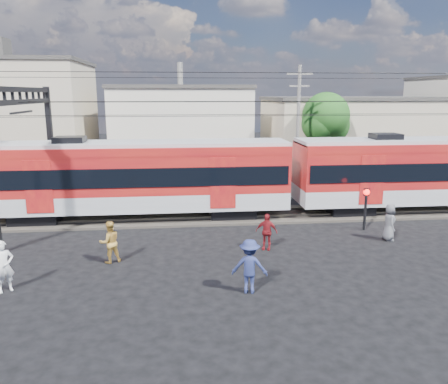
# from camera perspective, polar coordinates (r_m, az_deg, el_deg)

# --- Properties ---
(ground) EXTENTS (120.00, 120.00, 0.00)m
(ground) POSITION_cam_1_polar(r_m,az_deg,el_deg) (16.46, 2.58, -10.96)
(ground) COLOR black
(ground) RESTS_ON ground
(track_bed) EXTENTS (70.00, 3.40, 0.12)m
(track_bed) POSITION_cam_1_polar(r_m,az_deg,el_deg) (23.93, -0.25, -3.14)
(track_bed) COLOR #2D2823
(track_bed) RESTS_ON ground
(rail_near) EXTENTS (70.00, 0.12, 0.12)m
(rail_near) POSITION_cam_1_polar(r_m,az_deg,el_deg) (23.18, -0.06, -3.36)
(rail_near) COLOR #59544C
(rail_near) RESTS_ON track_bed
(rail_far) EXTENTS (70.00, 0.12, 0.12)m
(rail_far) POSITION_cam_1_polar(r_m,az_deg,el_deg) (24.62, -0.42, -2.39)
(rail_far) COLOR #59544C
(rail_far) RESTS_ON track_bed
(commuter_train) EXTENTS (50.30, 3.08, 4.17)m
(commuter_train) POSITION_cam_1_polar(r_m,az_deg,el_deg) (23.38, -11.00, 2.14)
(commuter_train) COLOR black
(commuter_train) RESTS_ON ground
(catenary) EXTENTS (70.00, 9.30, 7.52)m
(catenary) POSITION_cam_1_polar(r_m,az_deg,el_deg) (23.81, -21.68, 8.31)
(catenary) COLOR black
(catenary) RESTS_ON ground
(building_west) EXTENTS (14.28, 10.20, 9.30)m
(building_west) POSITION_cam_1_polar(r_m,az_deg,el_deg) (41.63, -26.98, 8.71)
(building_west) COLOR #BCAA90
(building_west) RESTS_ON ground
(building_midwest) EXTENTS (12.24, 12.24, 7.30)m
(building_midwest) POSITION_cam_1_polar(r_m,az_deg,el_deg) (42.00, -5.61, 8.68)
(building_midwest) COLOR beige
(building_midwest) RESTS_ON ground
(building_mideast) EXTENTS (16.32, 10.20, 6.30)m
(building_mideast) POSITION_cam_1_polar(r_m,az_deg,el_deg) (42.31, 16.86, 7.55)
(building_mideast) COLOR #BCAA90
(building_mideast) RESTS_ON ground
(utility_pole_mid) EXTENTS (1.80, 0.24, 8.50)m
(utility_pole_mid) POSITION_cam_1_polar(r_m,az_deg,el_deg) (31.09, 9.63, 8.76)
(utility_pole_mid) COLOR slate
(utility_pole_mid) RESTS_ON ground
(tree_near) EXTENTS (3.82, 3.64, 6.72)m
(tree_near) POSITION_cam_1_polar(r_m,az_deg,el_deg) (34.98, 13.37, 9.23)
(tree_near) COLOR #382619
(tree_near) RESTS_ON ground
(pedestrian_a) EXTENTS (0.79, 0.73, 1.80)m
(pedestrian_a) POSITION_cam_1_polar(r_m,az_deg,el_deg) (16.73, -26.83, -8.66)
(pedestrian_a) COLOR white
(pedestrian_a) RESTS_ON ground
(pedestrian_b) EXTENTS (1.02, 0.92, 1.71)m
(pedestrian_b) POSITION_cam_1_polar(r_m,az_deg,el_deg) (18.02, -14.70, -6.34)
(pedestrian_b) COLOR #B58938
(pedestrian_b) RESTS_ON ground
(pedestrian_c) EXTENTS (1.34, 0.94, 1.88)m
(pedestrian_c) POSITION_cam_1_polar(r_m,az_deg,el_deg) (14.92, 3.36, -9.65)
(pedestrian_c) COLOR navy
(pedestrian_c) RESTS_ON ground
(pedestrian_d) EXTENTS (1.01, 0.69, 1.60)m
(pedestrian_d) POSITION_cam_1_polar(r_m,az_deg,el_deg) (18.96, 5.57, -5.17)
(pedestrian_d) COLOR maroon
(pedestrian_d) RESTS_ON ground
(pedestrian_e) EXTENTS (0.64, 0.89, 1.70)m
(pedestrian_e) POSITION_cam_1_polar(r_m,az_deg,el_deg) (21.40, 20.78, -3.73)
(pedestrian_e) COLOR #505156
(pedestrian_e) RESTS_ON ground
(crossing_signal) EXTENTS (0.31, 0.31, 2.11)m
(crossing_signal) POSITION_cam_1_polar(r_m,az_deg,el_deg) (22.47, 18.04, -1.14)
(crossing_signal) COLOR black
(crossing_signal) RESTS_ON ground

